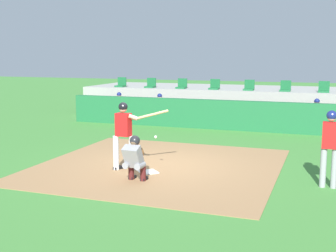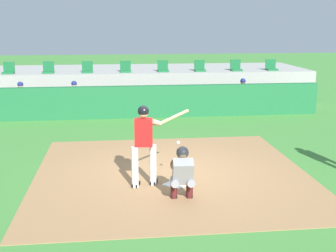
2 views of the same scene
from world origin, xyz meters
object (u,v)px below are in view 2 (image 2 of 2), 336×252
at_px(stadium_seat_4, 163,69).
at_px(stadium_seat_1, 48,70).
at_px(dugout_player_0, 21,98).
at_px(catcher_crouched, 182,171).
at_px(dugout_player_2, 243,94).
at_px(stadium_seat_2, 87,69).
at_px(dugout_player_1, 74,97).
at_px(stadium_seat_7, 271,67).
at_px(stadium_seat_0, 9,70).
at_px(home_plate, 176,184).
at_px(stadium_seat_6, 236,68).
at_px(stadium_seat_5, 200,68).
at_px(stadium_seat_3, 126,69).
at_px(batter_at_plate, 145,141).

bearing_deg(stadium_seat_4, stadium_seat_1, 180.00).
bearing_deg(stadium_seat_4, dugout_player_0, -160.29).
distance_m(catcher_crouched, dugout_player_2, 9.77).
bearing_deg(stadium_seat_2, dugout_player_2, -17.94).
height_order(catcher_crouched, dugout_player_1, dugout_player_1).
bearing_deg(stadium_seat_2, catcher_crouched, -77.50).
distance_m(catcher_crouched, stadium_seat_7, 12.43).
bearing_deg(stadium_seat_2, stadium_seat_7, 0.00).
xyz_separation_m(stadium_seat_0, stadium_seat_2, (3.25, 0.00, 0.00)).
relative_size(home_plate, stadium_seat_6, 0.92).
xyz_separation_m(stadium_seat_0, stadium_seat_5, (8.12, 0.00, 0.00)).
bearing_deg(stadium_seat_6, dugout_player_1, -163.60).
bearing_deg(dugout_player_2, stadium_seat_0, 167.95).
distance_m(stadium_seat_2, stadium_seat_5, 4.88).
distance_m(dugout_player_1, dugout_player_2, 6.70).
bearing_deg(stadium_seat_2, dugout_player_0, -140.05).
height_order(home_plate, stadium_seat_7, stadium_seat_7).
bearing_deg(catcher_crouched, stadium_seat_3, 94.24).
height_order(stadium_seat_1, stadium_seat_4, same).
height_order(stadium_seat_2, stadium_seat_4, same).
xyz_separation_m(batter_at_plate, dugout_player_2, (4.52, 8.10, -0.36)).
relative_size(home_plate, stadium_seat_0, 0.92).
bearing_deg(stadium_seat_5, stadium_seat_7, 0.00).
height_order(stadium_seat_0, stadium_seat_2, same).
distance_m(batter_at_plate, stadium_seat_6, 11.20).
relative_size(stadium_seat_5, stadium_seat_7, 1.00).
relative_size(catcher_crouched, stadium_seat_7, 3.16).
bearing_deg(catcher_crouched, dugout_player_0, 118.48).
bearing_deg(stadium_seat_5, stadium_seat_2, 180.00).
relative_size(batter_at_plate, dugout_player_0, 1.39).
bearing_deg(stadium_seat_7, stadium_seat_3, 180.00).
height_order(stadium_seat_0, stadium_seat_3, same).
relative_size(batter_at_plate, stadium_seat_2, 3.76).
relative_size(dugout_player_2, stadium_seat_2, 2.71).
bearing_deg(stadium_seat_7, catcher_crouched, -117.29).
height_order(home_plate, batter_at_plate, batter_at_plate).
xyz_separation_m(home_plate, stadium_seat_0, (-5.69, 10.18, 1.51)).
relative_size(catcher_crouched, stadium_seat_4, 3.16).
bearing_deg(stadium_seat_3, stadium_seat_6, 0.00).
height_order(dugout_player_2, stadium_seat_1, stadium_seat_1).
height_order(dugout_player_0, stadium_seat_0, stadium_seat_0).
distance_m(dugout_player_0, stadium_seat_5, 7.63).
distance_m(dugout_player_2, stadium_seat_6, 2.22).
bearing_deg(stadium_seat_4, batter_at_plate, -98.33).
bearing_deg(stadium_seat_2, stadium_seat_0, 180.00).
height_order(batter_at_plate, stadium_seat_1, stadium_seat_1).
height_order(batter_at_plate, stadium_seat_4, stadium_seat_4).
bearing_deg(stadium_seat_6, dugout_player_2, -96.02).
height_order(stadium_seat_4, stadium_seat_6, same).
xyz_separation_m(batter_at_plate, stadium_seat_1, (-3.39, 10.14, 0.50)).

